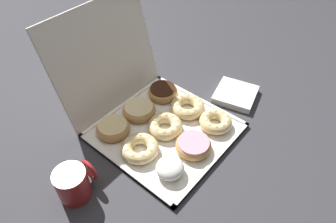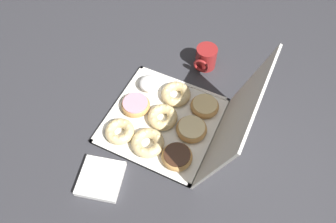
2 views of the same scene
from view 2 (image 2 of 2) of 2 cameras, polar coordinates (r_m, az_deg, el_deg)
ground_plane at (r=1.24m, az=-0.97°, el=-1.74°), size 3.00×3.00×0.00m
donut_box at (r=1.24m, az=-0.97°, el=-1.61°), size 0.41×0.41×0.01m
box_lid_open at (r=1.05m, az=11.69°, el=-1.66°), size 0.41×0.11×0.37m
powdered_filled_donut_0 at (r=1.31m, az=-3.43°, el=5.06°), size 0.08×0.08×0.05m
pink_frosted_donut_1 at (r=1.26m, az=-5.84°, el=1.18°), size 0.11×0.11×0.04m
cruller_donut_2 at (r=1.20m, az=-8.69°, el=-3.53°), size 0.11×0.11×0.04m
cruller_donut_3 at (r=1.28m, az=1.48°, el=3.16°), size 0.12×0.12×0.04m
cruller_donut_4 at (r=1.22m, az=-1.00°, el=-0.95°), size 0.12×0.12×0.04m
cruller_donut_5 at (r=1.16m, az=-3.61°, el=-5.64°), size 0.12×0.12×0.04m
glazed_ring_donut_6 at (r=1.26m, az=6.60°, el=0.99°), size 0.11×0.11×0.04m
glazed_ring_donut_7 at (r=1.19m, az=4.23°, el=-3.15°), size 0.12×0.12×0.04m
chocolate_frosted_donut_8 at (r=1.14m, az=1.64°, el=-8.07°), size 0.11×0.11×0.04m
coffee_mug at (r=1.39m, az=6.80°, el=9.61°), size 0.11×0.09×0.10m
napkin_stack at (r=1.15m, az=-11.97°, el=-11.67°), size 0.18×0.18×0.02m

